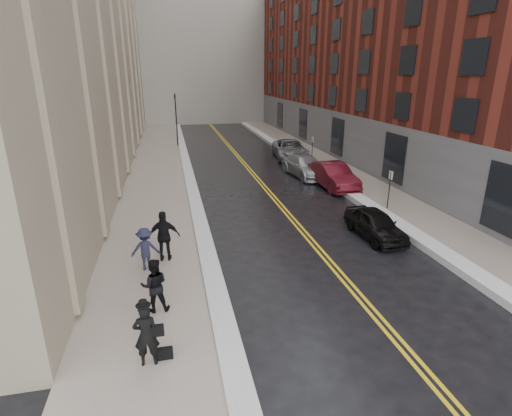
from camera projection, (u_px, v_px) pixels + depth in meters
name	position (u px, v px, depth m)	size (l,w,h in m)	color
ground	(290.00, 309.00, 12.70)	(160.00, 160.00, 0.00)	black
sidewalk_left	(156.00, 184.00, 26.56)	(4.00, 64.00, 0.15)	gray
sidewalk_right	(344.00, 174.00, 29.27)	(3.00, 64.00, 0.15)	gray
lane_stripe_a	(256.00, 180.00, 27.97)	(0.12, 64.00, 0.01)	gold
lane_stripe_b	(260.00, 179.00, 28.01)	(0.12, 64.00, 0.01)	gold
snow_ridge_left	(190.00, 181.00, 27.01)	(0.70, 60.80, 0.26)	white
snow_ridge_right	(321.00, 174.00, 28.87)	(0.85, 60.80, 0.30)	white
building_right	(409.00, 49.00, 34.55)	(14.00, 50.00, 18.00)	maroon
traffic_signal	(176.00, 116.00, 38.91)	(0.18, 0.15, 5.20)	black
parking_sign_near	(389.00, 187.00, 21.24)	(0.06, 0.35, 2.23)	black
parking_sign_far	(312.00, 147.00, 32.33)	(0.06, 0.35, 2.23)	black
car_black	(375.00, 224.00, 18.03)	(1.53, 3.80, 1.29)	black
car_maroon	(333.00, 176.00, 25.78)	(1.71, 4.89, 1.61)	#4E0E17
car_silver_near	(305.00, 166.00, 28.75)	(2.07, 5.09, 1.48)	#97999E
car_silver_far	(290.00, 149.00, 34.63)	(2.61, 5.66, 1.57)	#929599
pedestrian_main	(146.00, 335.00, 9.86)	(0.62, 0.41, 1.70)	black
pedestrian_a	(154.00, 285.00, 12.14)	(0.84, 0.65, 1.72)	black
pedestrian_b	(145.00, 249.00, 14.73)	(1.06, 0.61, 1.64)	#1C1E33
pedestrian_c	(164.00, 236.00, 15.40)	(1.18, 0.49, 2.01)	black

